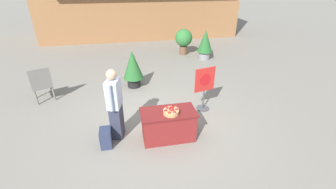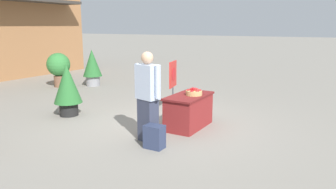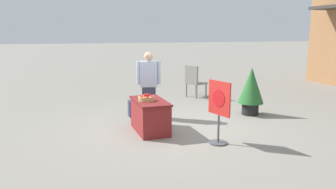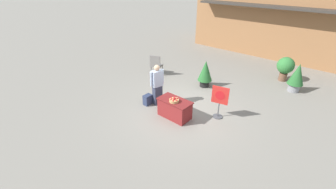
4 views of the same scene
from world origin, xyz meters
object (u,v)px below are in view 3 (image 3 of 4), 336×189
at_px(apple_basket, 146,98).
at_px(backpack, 135,108).
at_px(poster_board, 219,110).
at_px(patio_chair, 194,80).
at_px(display_table, 150,116).
at_px(person_visitor, 149,85).
at_px(potted_plant_far_left, 251,88).

height_order(apple_basket, backpack, apple_basket).
height_order(apple_basket, poster_board, poster_board).
xyz_separation_m(apple_basket, patio_chair, (-3.34, 2.54, -0.18)).
relative_size(display_table, person_visitor, 0.74).
bearing_deg(person_visitor, potted_plant_far_left, 92.50).
relative_size(person_visitor, backpack, 3.99).
xyz_separation_m(display_table, person_visitor, (-1.14, 0.28, 0.50)).
height_order(person_visitor, patio_chair, person_visitor).
distance_m(poster_board, patio_chair, 4.72).
height_order(apple_basket, person_visitor, person_visitor).
relative_size(backpack, potted_plant_far_left, 0.33).
distance_m(person_visitor, poster_board, 2.48).
relative_size(display_table, potted_plant_far_left, 0.98).
relative_size(apple_basket, person_visitor, 0.20).
relative_size(backpack, patio_chair, 0.39).
xyz_separation_m(person_visitor, patio_chair, (-2.16, 2.16, -0.27)).
xyz_separation_m(display_table, apple_basket, (0.04, -0.10, 0.41)).
height_order(backpack, potted_plant_far_left, potted_plant_far_left).
bearing_deg(potted_plant_far_left, person_visitor, -101.51).
height_order(person_visitor, backpack, person_visitor).
bearing_deg(poster_board, display_table, -62.74).
bearing_deg(patio_chair, display_table, -150.27).
distance_m(display_table, poster_board, 1.64).
relative_size(display_table, poster_board, 1.00).
xyz_separation_m(person_visitor, backpack, (-0.26, -0.30, -0.65)).
xyz_separation_m(display_table, backpack, (-1.40, -0.02, -0.14)).
relative_size(apple_basket, patio_chair, 0.32).
bearing_deg(backpack, person_visitor, 49.12).
bearing_deg(potted_plant_far_left, display_table, -78.32).
distance_m(display_table, apple_basket, 0.43).
bearing_deg(potted_plant_far_left, apple_basket, -77.88).
distance_m(apple_basket, potted_plant_far_left, 3.09).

